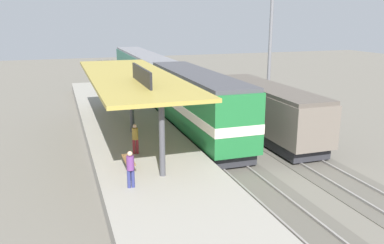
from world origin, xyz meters
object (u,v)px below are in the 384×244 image
(freight_car, at_px, (267,110))
(person_waiting, at_px, (130,167))
(passenger_carriage_single, at_px, (143,72))
(person_walking, at_px, (135,137))
(platform_bench, at_px, (128,160))
(light_mast, at_px, (272,15))
(locomotive, at_px, (196,104))

(freight_car, relative_size, person_waiting, 7.02)
(passenger_carriage_single, xyz_separation_m, person_walking, (-5.23, -22.83, -0.46))
(person_waiting, bearing_deg, freight_car, 34.76)
(person_walking, bearing_deg, platform_bench, -109.83)
(freight_car, xyz_separation_m, light_mast, (3.20, 5.65, 6.43))
(locomotive, bearing_deg, person_waiting, -124.10)
(locomotive, relative_size, passenger_carriage_single, 0.72)
(locomotive, distance_m, passenger_carriage_single, 18.00)
(freight_car, relative_size, person_walking, 7.02)
(passenger_carriage_single, bearing_deg, freight_car, -76.88)
(locomotive, distance_m, person_waiting, 11.23)
(freight_car, xyz_separation_m, person_waiting, (-10.89, -7.56, -0.12))
(person_walking, bearing_deg, locomotive, 42.70)
(freight_car, height_order, person_walking, freight_car)
(freight_car, xyz_separation_m, person_walking, (-9.83, -3.09, -0.12))
(platform_bench, distance_m, person_waiting, 2.40)
(passenger_carriage_single, relative_size, person_waiting, 11.70)
(passenger_carriage_single, height_order, person_walking, passenger_carriage_single)
(light_mast, bearing_deg, passenger_carriage_single, 118.99)
(locomotive, relative_size, person_walking, 8.44)
(platform_bench, relative_size, freight_car, 0.14)
(freight_car, bearing_deg, light_mast, 60.49)
(locomotive, distance_m, freight_car, 4.94)
(locomotive, bearing_deg, person_walking, -137.30)
(platform_bench, height_order, passenger_carriage_single, passenger_carriage_single)
(passenger_carriage_single, height_order, light_mast, light_mast)
(locomotive, relative_size, person_waiting, 8.44)
(locomotive, distance_m, light_mast, 10.59)
(platform_bench, relative_size, person_waiting, 0.99)
(freight_car, distance_m, light_mast, 9.14)
(passenger_carriage_single, xyz_separation_m, person_waiting, (-6.29, -27.29, -0.46))
(platform_bench, relative_size, passenger_carriage_single, 0.08)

